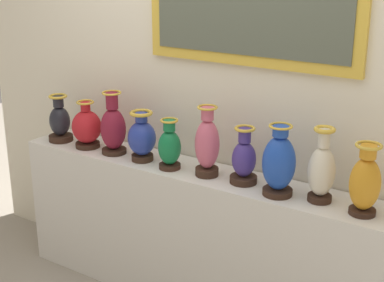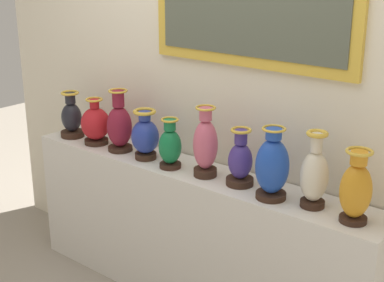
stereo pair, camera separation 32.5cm
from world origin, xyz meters
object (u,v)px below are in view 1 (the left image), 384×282
(vase_cobalt, at_px, (142,138))
(vase_indigo, at_px, (244,160))
(vase_crimson, at_px, (87,127))
(vase_rose, at_px, (207,145))
(vase_amber, at_px, (365,182))
(vase_burgundy, at_px, (113,128))
(vase_ivory, at_px, (322,170))
(vase_sapphire, at_px, (279,163))
(vase_onyx, at_px, (60,122))
(vase_emerald, at_px, (170,147))

(vase_cobalt, xyz_separation_m, vase_indigo, (0.67, 0.03, -0.01))
(vase_crimson, xyz_separation_m, vase_rose, (0.90, 0.01, 0.05))
(vase_indigo, relative_size, vase_amber, 0.89)
(vase_burgundy, height_order, vase_ivory, vase_burgundy)
(vase_burgundy, distance_m, vase_rose, 0.68)
(vase_sapphire, bearing_deg, vase_onyx, 179.49)
(vase_crimson, distance_m, vase_amber, 1.78)
(vase_rose, relative_size, vase_indigo, 1.27)
(vase_cobalt, bearing_deg, vase_amber, -0.06)
(vase_burgundy, relative_size, vase_indigo, 1.24)
(vase_crimson, height_order, vase_burgundy, vase_burgundy)
(vase_cobalt, xyz_separation_m, vase_ivory, (1.11, 0.03, 0.02))
(vase_onyx, relative_size, vase_amber, 0.88)
(vase_ivory, bearing_deg, vase_sapphire, -168.15)
(vase_crimson, bearing_deg, vase_ivory, 1.06)
(vase_emerald, xyz_separation_m, vase_amber, (1.12, 0.02, 0.03))
(vase_onyx, height_order, vase_emerald, vase_onyx)
(vase_burgundy, bearing_deg, vase_ivory, 0.97)
(vase_cobalt, bearing_deg, vase_emerald, -4.65)
(vase_indigo, xyz_separation_m, vase_ivory, (0.44, -0.00, 0.03))
(vase_crimson, height_order, vase_sapphire, vase_sapphire)
(vase_rose, relative_size, vase_sapphire, 1.06)
(vase_crimson, distance_m, vase_burgundy, 0.22)
(vase_burgundy, height_order, vase_indigo, vase_burgundy)
(vase_sapphire, relative_size, vase_ivory, 0.97)
(vase_burgundy, xyz_separation_m, vase_ivory, (1.34, 0.02, 0.00))
(vase_onyx, distance_m, vase_indigo, 1.36)
(vase_amber, bearing_deg, vase_burgundy, 179.76)
(vase_emerald, relative_size, vase_sapphire, 0.78)
(vase_cobalt, distance_m, vase_ivory, 1.11)
(vase_cobalt, height_order, vase_indigo, vase_indigo)
(vase_onyx, bearing_deg, vase_emerald, -0.96)
(vase_burgundy, relative_size, vase_ivory, 1.01)
(vase_emerald, bearing_deg, vase_rose, 6.44)
(vase_sapphire, distance_m, vase_ivory, 0.22)
(vase_burgundy, xyz_separation_m, vase_emerald, (0.44, -0.02, -0.03))
(vase_rose, bearing_deg, vase_burgundy, -179.66)
(vase_crimson, distance_m, vase_emerald, 0.66)
(vase_rose, height_order, vase_amber, vase_rose)
(vase_indigo, relative_size, vase_ivory, 0.81)
(vase_sapphire, bearing_deg, vase_cobalt, 178.95)
(vase_cobalt, height_order, vase_amber, vase_amber)
(vase_rose, distance_m, vase_sapphire, 0.45)
(vase_onyx, relative_size, vase_rose, 0.77)
(vase_cobalt, height_order, vase_sapphire, vase_sapphire)
(vase_crimson, distance_m, vase_sapphire, 1.34)
(vase_onyx, relative_size, vase_sapphire, 0.82)
(vase_rose, height_order, vase_sapphire, vase_rose)
(vase_onyx, distance_m, vase_burgundy, 0.46)
(vase_emerald, relative_size, vase_ivory, 0.76)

